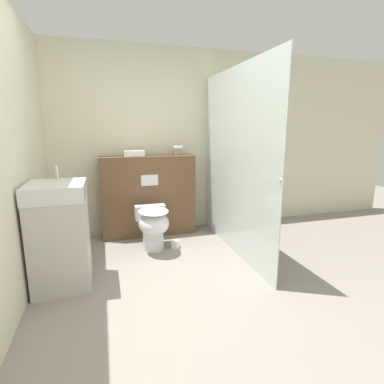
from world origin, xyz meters
The scene contains 9 objects.
ground_plane centered at (0.00, 0.00, 0.00)m, with size 12.00×12.00×0.00m, color gray.
wall_back centered at (0.00, 2.08, 1.25)m, with size 8.00×0.06×2.50m.
partition_panel centered at (-0.10, 1.87, 0.54)m, with size 1.24×0.26×1.08m.
shower_glass centered at (0.78, 1.06, 1.05)m, with size 0.04×1.97×2.10m.
toilet centered at (-0.14, 1.31, 0.32)m, with size 0.37×0.55×0.51m.
sink_vanity centered at (-1.08, 0.74, 0.49)m, with size 0.49×0.54×1.11m.
hair_drier centered at (0.32, 1.89, 1.17)m, with size 0.15×0.07×0.13m.
folded_towel centered at (-0.27, 1.86, 1.12)m, with size 0.26×0.15×0.07m.
spare_toilet_roll centered at (0.12, 1.31, 0.05)m, with size 0.10×0.10×0.09m.
Camera 1 is at (-0.66, -2.07, 1.44)m, focal length 28.00 mm.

